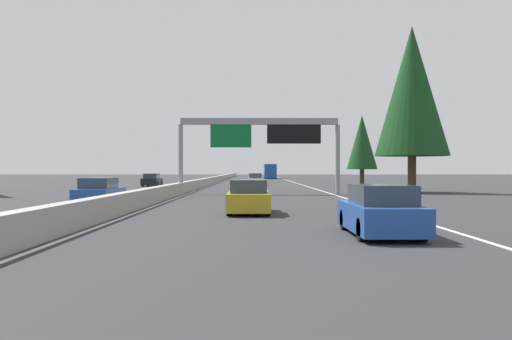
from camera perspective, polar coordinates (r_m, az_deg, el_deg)
ground_plane at (r=61.61m, az=-5.31°, el=-1.74°), size 320.00×320.00×0.00m
median_barrier at (r=81.55m, az=-4.28°, el=-0.99°), size 180.00×0.56×0.90m
shoulder_stripe_right at (r=71.63m, az=4.63°, el=-1.49°), size 160.00×0.16×0.01m
shoulder_stripe_median at (r=71.55m, az=-4.40°, el=-1.49°), size 160.00×0.16×0.01m
sign_gantry_overhead at (r=43.08m, az=0.58°, el=3.79°), size 0.50×12.68×5.94m
sedan_far_center at (r=16.31m, az=12.78°, el=-4.25°), size 4.40×1.80×1.47m
sedan_near_right at (r=23.91m, az=-0.76°, el=-2.89°), size 4.40×1.80×1.47m
sedan_mid_center at (r=67.58m, az=-0.07°, el=-1.01°), size 4.40×1.80×1.47m
bus_near_center at (r=119.30m, az=1.45°, el=-0.06°), size 11.50×2.55×3.10m
oncoming_near at (r=30.60m, az=-15.91°, el=-2.25°), size 4.40×1.80×1.47m
oncoming_far at (r=64.34m, az=-10.75°, el=-1.06°), size 4.40×1.80×1.47m
conifer_right_near at (r=47.93m, az=15.88°, el=7.88°), size 6.11×6.11×13.89m
conifer_right_mid at (r=71.84m, az=10.94°, el=2.83°), size 3.92×3.92×8.92m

